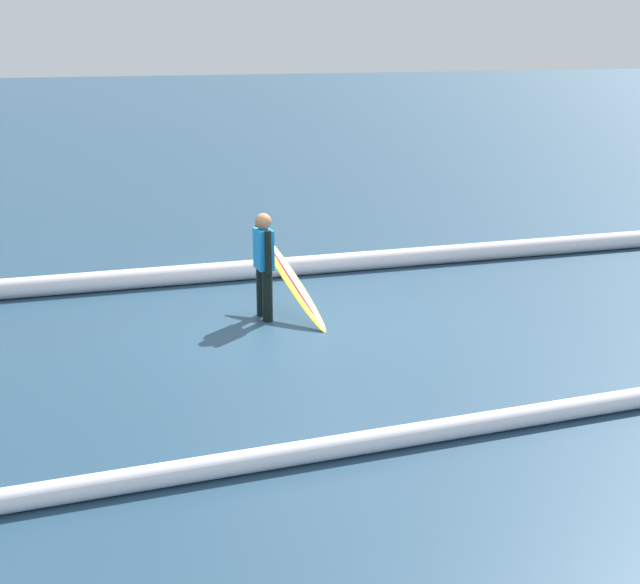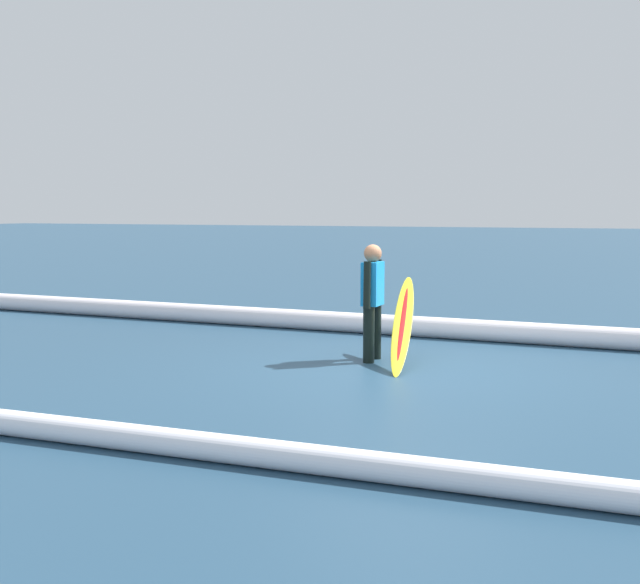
{
  "view_description": "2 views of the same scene",
  "coord_description": "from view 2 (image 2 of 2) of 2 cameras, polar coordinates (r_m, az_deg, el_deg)",
  "views": [
    {
      "loc": [
        3.57,
        11.05,
        3.72
      ],
      "look_at": [
        0.3,
        1.36,
        0.8
      ],
      "focal_mm": 51.25,
      "sensor_mm": 36.0,
      "label": 1
    },
    {
      "loc": [
        -2.69,
        9.03,
        1.88
      ],
      "look_at": [
        0.55,
        1.27,
        1.01
      ],
      "focal_mm": 45.37,
      "sensor_mm": 36.0,
      "label": 2
    }
  ],
  "objects": [
    {
      "name": "wave_crest_foreground",
      "position": [
        11.54,
        16.97,
        -2.95
      ],
      "size": [
        21.39,
        0.62,
        0.3
      ],
      "primitive_type": "cylinder",
      "rotation": [
        0.0,
        1.57,
        -0.01
      ],
      "color": "white",
      "rests_on": "ground_plane"
    },
    {
      "name": "surfer",
      "position": [
        9.95,
        3.72,
        -0.28
      ],
      "size": [
        0.22,
        0.54,
        1.44
      ],
      "rotation": [
        0.0,
        0.0,
        1.59
      ],
      "color": "black",
      "rests_on": "ground_plane"
    },
    {
      "name": "ground_plane",
      "position": [
        9.6,
        5.98,
        -5.39
      ],
      "size": [
        144.05,
        144.05,
        0.0
      ],
      "primitive_type": "plane",
      "color": "navy"
    },
    {
      "name": "surfboard",
      "position": [
        9.88,
        5.86,
        -2.19
      ],
      "size": [
        0.59,
        1.8,
        1.01
      ],
      "color": "yellow",
      "rests_on": "ground_plane"
    },
    {
      "name": "wave_crest_midground",
      "position": [
        5.91,
        -1.99,
        -11.52
      ],
      "size": [
        19.09,
        0.74,
        0.21
      ],
      "primitive_type": "cylinder",
      "rotation": [
        0.0,
        1.57,
        0.03
      ],
      "color": "white",
      "rests_on": "ground_plane"
    }
  ]
}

